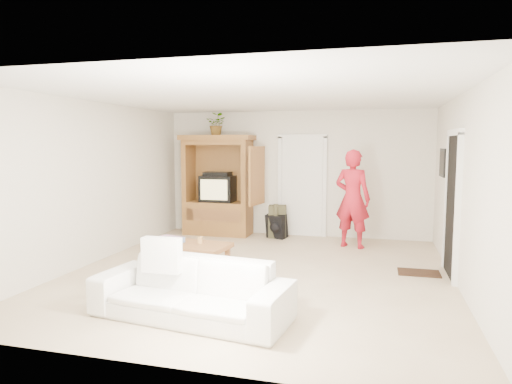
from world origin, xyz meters
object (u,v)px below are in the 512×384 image
Objects in this scene: armoire at (219,192)px; coffee_table at (188,247)px; man at (352,199)px; sofa at (191,290)px.

armoire is 1.66× the size of coffee_table.
man reaches higher than coffee_table.
sofa is at bearing 86.44° from man.
coffee_table is at bearing -79.20° from armoire.
sofa is (-1.51, -4.01, -0.59)m from man.
coffee_table is (0.56, -2.93, -0.52)m from armoire.
armoire is at bearing 107.17° from coffee_table.
man is 1.44× the size of coffee_table.
man reaches higher than sofa.
sofa reaches higher than coffee_table.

